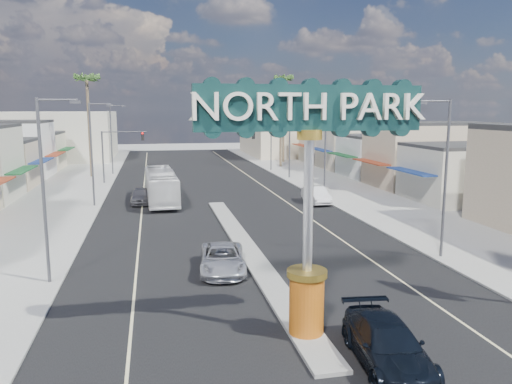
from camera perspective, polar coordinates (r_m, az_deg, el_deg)
name	(u,v)px	position (r m, az deg, el deg)	size (l,w,h in m)	color
ground	(215,202)	(46.04, -4.75, -1.17)	(160.00, 160.00, 0.00)	gray
road	(215,202)	(46.04, -4.75, -1.16)	(20.00, 120.00, 0.01)	black
median_island	(247,248)	(30.61, -1.05, -6.45)	(1.30, 30.00, 0.16)	gray
sidewalk_left	(53,208)	(46.50, -22.14, -1.66)	(8.00, 120.00, 0.12)	gray
sidewalk_right	(357,196)	(49.68, 11.49, -0.47)	(8.00, 120.00, 0.12)	gray
storefront_row_right	(391,153)	(65.21, 15.19, 4.33)	(12.00, 42.00, 6.00)	#B7B29E
backdrop_far_left	(52,136)	(91.55, -22.28, 5.97)	(20.00, 20.00, 8.00)	#B7B29E
backdrop_far_right	(302,133)	(94.13, 5.25, 6.71)	(20.00, 20.00, 8.00)	beige
gateway_sign	(309,181)	(17.95, 6.06, 1.25)	(8.20, 1.50, 9.15)	#B65E0E
traffic_signal_left	(119,146)	(59.19, -15.40, 5.07)	(5.09, 0.45, 6.00)	#47474C
traffic_signal_right	(275,144)	(60.86, 2.20, 5.51)	(5.09, 0.45, 6.00)	#47474C
streetlight_l_near	(46,182)	(25.65, -22.84, 1.08)	(2.03, 0.22, 9.00)	#47474C
streetlight_l_mid	(93,149)	(45.33, -18.09, 4.69)	(2.03, 0.22, 9.00)	#47474C
streetlight_l_far	(112,136)	(67.20, -16.08, 6.20)	(2.03, 0.22, 9.00)	#47474C
streetlight_r_near	(443,171)	(29.75, 20.63, 2.28)	(2.03, 0.22, 9.00)	#47474C
streetlight_r_mid	(324,145)	(47.77, 7.73, 5.30)	(2.03, 0.22, 9.00)	#47474C
streetlight_r_far	(270,134)	(68.87, 1.61, 6.63)	(2.03, 0.22, 9.00)	#47474C
palm_left_far	(87,84)	(65.43, -18.76, 11.63)	(2.60, 2.60, 13.10)	brown
palm_right_mid	(281,94)	(73.32, 2.88, 11.13)	(2.60, 2.60, 12.10)	brown
palm_right_far	(284,84)	(79.69, 3.21, 12.27)	(2.60, 2.60, 14.10)	brown
suv_left	(222,259)	(26.54, -3.85, -7.60)	(2.31, 5.01, 1.39)	silver
suv_right	(387,344)	(17.90, 14.77, -16.46)	(2.08, 5.13, 1.49)	black
car_parked_left	(140,196)	(46.23, -13.07, -0.43)	(1.71, 4.25, 1.45)	slate
car_parked_right	(316,195)	(45.65, 6.88, -0.34)	(1.59, 4.55, 1.50)	silver
city_bus	(161,186)	(46.45, -10.80, 0.69)	(2.54, 10.87, 3.03)	silver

